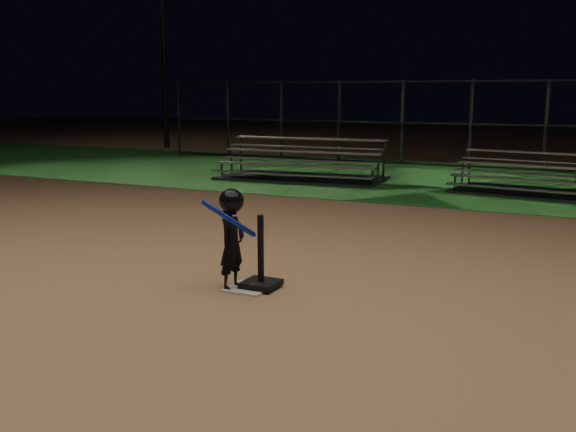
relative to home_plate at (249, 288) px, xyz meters
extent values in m
plane|color=#AB774D|center=(0.00, 0.00, -0.01)|extent=(80.00, 80.00, 0.00)
cube|color=#1A511A|center=(0.00, 10.00, -0.01)|extent=(60.00, 8.00, 0.01)
cube|color=beige|center=(0.00, 0.00, 0.00)|extent=(0.45, 0.45, 0.02)
cube|color=black|center=(0.11, 0.09, 0.04)|extent=(0.38, 0.38, 0.06)
cylinder|color=black|center=(0.11, 0.09, 0.44)|extent=(0.07, 0.07, 0.74)
imported|color=black|center=(-0.17, -0.06, 0.49)|extent=(0.27, 0.39, 1.00)
sphere|color=black|center=(-0.17, -0.06, 0.97)|extent=(0.27, 0.27, 0.27)
cylinder|color=#1832CF|center=(-0.12, -0.21, 0.81)|extent=(0.50, 0.37, 0.42)
cylinder|color=black|center=(0.04, -0.09, 0.67)|extent=(0.17, 0.13, 0.14)
cube|color=#ABAAAF|center=(-3.26, 8.11, 0.39)|extent=(4.06, 0.52, 0.04)
cube|color=#ABAAAF|center=(-3.24, 7.83, 0.21)|extent=(4.06, 0.52, 0.03)
cube|color=#ABAAAF|center=(-3.30, 8.67, 0.68)|extent=(4.06, 0.52, 0.04)
cube|color=#ABAAAF|center=(-3.28, 8.39, 0.49)|extent=(4.06, 0.52, 0.03)
cube|color=#ABAAAF|center=(-3.34, 9.22, 0.96)|extent=(4.06, 0.52, 0.04)
cube|color=#ABAAAF|center=(-3.32, 8.94, 0.78)|extent=(4.06, 0.52, 0.03)
cube|color=#38383D|center=(-3.30, 8.67, 0.02)|extent=(4.17, 2.24, 0.06)
cube|color=#BABABF|center=(2.22, 8.08, 0.34)|extent=(3.51, 0.70, 0.04)
cube|color=#BABABF|center=(2.19, 7.84, 0.18)|extent=(3.51, 0.70, 0.03)
cube|color=#BABABF|center=(2.29, 8.56, 0.59)|extent=(3.51, 0.70, 0.04)
cube|color=#BABABF|center=(2.26, 8.32, 0.43)|extent=(3.51, 0.70, 0.03)
cube|color=#BABABF|center=(2.36, 9.04, 0.83)|extent=(3.51, 0.70, 0.04)
cube|color=#BABABF|center=(2.32, 8.80, 0.67)|extent=(3.51, 0.70, 0.03)
cube|color=#38383D|center=(2.29, 8.56, 0.01)|extent=(3.72, 2.19, 0.05)
cube|color=#38383D|center=(0.00, 13.00, 0.04)|extent=(20.00, 0.05, 0.05)
cube|color=#38383D|center=(0.00, 13.00, 1.24)|extent=(20.00, 0.05, 0.05)
cube|color=#38383D|center=(0.00, 13.00, 2.44)|extent=(20.00, 0.05, 0.05)
cylinder|color=#38383D|center=(-10.00, 13.00, 1.24)|extent=(0.08, 0.08, 2.50)
cylinder|color=#38383D|center=(-5.00, 13.00, 1.24)|extent=(0.08, 0.08, 2.50)
cylinder|color=#38383D|center=(0.00, 13.00, 1.24)|extent=(0.08, 0.08, 2.50)
cylinder|color=#2D2D30|center=(-12.00, 15.00, 3.99)|extent=(0.20, 0.20, 8.00)
camera|label=1|loc=(3.36, -6.00, 2.12)|focal=40.50mm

